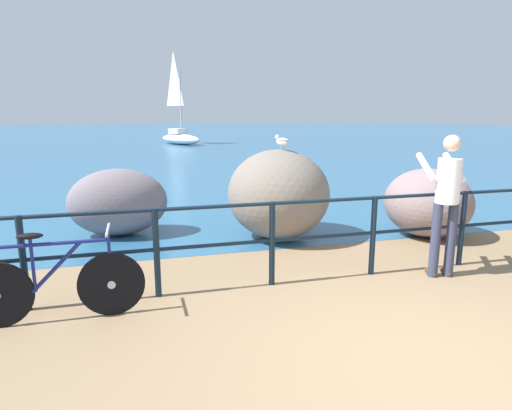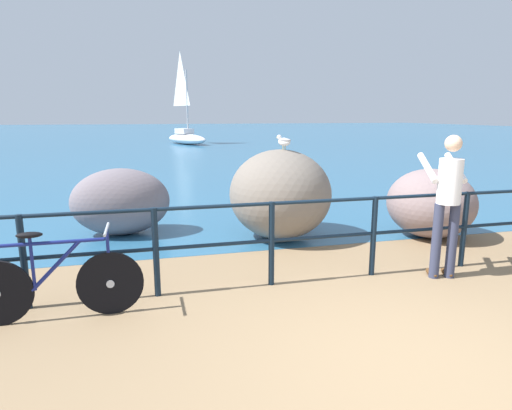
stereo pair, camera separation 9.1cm
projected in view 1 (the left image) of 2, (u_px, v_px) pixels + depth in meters
name	position (u px, v px, depth m)	size (l,w,h in m)	color
ground_plane	(182.00, 155.00, 22.41)	(120.00, 120.00, 0.10)	#846B4C
sea_surface	(157.00, 132.00, 49.14)	(120.00, 90.00, 0.01)	#285B7F
promenade_railing	(324.00, 230.00, 5.28)	(9.45, 0.07, 1.02)	black
bicycle	(56.00, 284.00, 4.23)	(1.70, 0.48, 0.92)	black
person_at_railing	(446.00, 199.00, 5.32)	(0.53, 0.67, 1.78)	#333851
breakwater_boulder_main	(278.00, 194.00, 7.10)	(1.66, 1.75, 1.46)	slate
breakwater_boulder_left	(118.00, 202.00, 7.27)	(1.63, 1.05, 1.13)	slate
breakwater_boulder_right	(428.00, 203.00, 7.23)	(1.39, 1.49, 1.14)	gray
seagull	(282.00, 141.00, 6.87)	(0.22, 0.33, 0.23)	gold
sailboat	(180.00, 134.00, 29.54)	(3.05, 4.53, 6.16)	white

